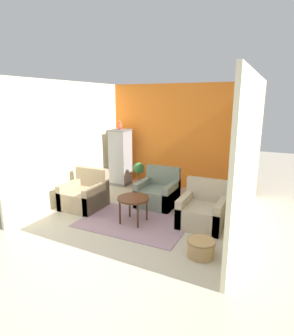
% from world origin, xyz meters
% --- Properties ---
extents(ground_plane, '(20.00, 20.00, 0.00)m').
position_xyz_m(ground_plane, '(0.00, 0.00, 0.00)').
color(ground_plane, '#B2A893').
rests_on(ground_plane, ground).
extents(wall_back_accent, '(3.79, 0.06, 2.59)m').
position_xyz_m(wall_back_accent, '(0.00, 3.72, 1.29)').
color(wall_back_accent, orange).
rests_on(wall_back_accent, ground_plane).
extents(wall_left, '(0.06, 3.69, 2.59)m').
position_xyz_m(wall_left, '(-1.87, 1.85, 1.29)').
color(wall_left, beige).
rests_on(wall_left, ground_plane).
extents(wall_right, '(0.06, 3.69, 2.59)m').
position_xyz_m(wall_right, '(1.87, 1.85, 1.29)').
color(wall_right, beige).
rests_on(wall_right, ground_plane).
extents(area_rug, '(1.95, 1.29, 0.01)m').
position_xyz_m(area_rug, '(0.01, 1.26, 0.01)').
color(area_rug, gray).
rests_on(area_rug, ground_plane).
extents(coffee_table, '(0.58, 0.58, 0.49)m').
position_xyz_m(coffee_table, '(0.01, 1.26, 0.44)').
color(coffee_table, '#472819').
rests_on(coffee_table, ground_plane).
extents(armchair_left, '(0.77, 0.78, 0.79)m').
position_xyz_m(armchair_left, '(-1.27, 1.49, 0.26)').
color(armchair_left, '#9E896B').
rests_on(armchair_left, ground_plane).
extents(armchair_right, '(0.77, 0.78, 0.79)m').
position_xyz_m(armchair_right, '(1.17, 1.73, 0.26)').
color(armchair_right, tan).
rests_on(armchair_right, ground_plane).
extents(armchair_middle, '(0.77, 0.78, 0.79)m').
position_xyz_m(armchair_middle, '(0.05, 2.28, 0.26)').
color(armchair_middle, slate).
rests_on(armchair_middle, ground_plane).
extents(birdcage, '(0.48, 0.48, 1.45)m').
position_xyz_m(birdcage, '(-1.44, 3.23, 0.73)').
color(birdcage, slate).
rests_on(birdcage, ground_plane).
extents(parrot, '(0.11, 0.20, 0.24)m').
position_xyz_m(parrot, '(-1.44, 3.23, 1.56)').
color(parrot, '#D14C2D').
rests_on(parrot, birdcage).
extents(potted_plant, '(0.31, 0.29, 0.66)m').
position_xyz_m(potted_plant, '(-0.87, 3.15, 0.36)').
color(potted_plant, brown).
rests_on(potted_plant, ground_plane).
extents(wicker_basket, '(0.41, 0.41, 0.25)m').
position_xyz_m(wicker_basket, '(1.42, 0.69, 0.13)').
color(wicker_basket, '#A37F51').
rests_on(wicker_basket, ground_plane).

